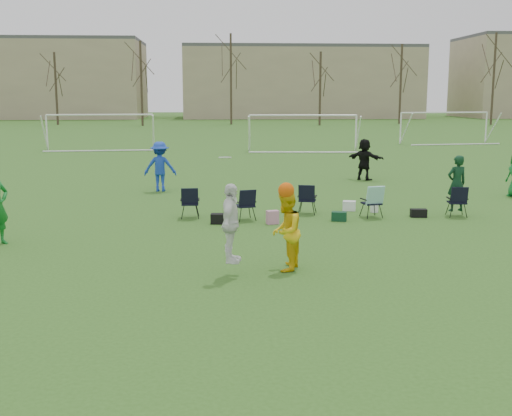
{
  "coord_description": "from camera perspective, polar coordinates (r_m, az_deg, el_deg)",
  "views": [
    {
      "loc": [
        -1.85,
        -11.76,
        3.8
      ],
      "look_at": [
        -0.98,
        2.57,
        1.25
      ],
      "focal_mm": 45.0,
      "sensor_mm": 36.0,
      "label": 1
    }
  ],
  "objects": [
    {
      "name": "fielder_black",
      "position": [
        29.19,
        9.62,
        4.28
      ],
      "size": [
        1.66,
        1.54,
        1.86
      ],
      "primitive_type": "imported",
      "rotation": [
        0.0,
        0.0,
        2.43
      ],
      "color": "black",
      "rests_on": "ground"
    },
    {
      "name": "ground",
      "position": [
        12.5,
        5.27,
        -7.67
      ],
      "size": [
        260.0,
        260.0,
        0.0
      ],
      "primitive_type": "plane",
      "color": "#2F591C",
      "rests_on": "ground"
    },
    {
      "name": "goal_right",
      "position": [
        52.9,
        16.4,
        7.62
      ],
      "size": [
        7.35,
        1.14,
        2.46
      ],
      "rotation": [
        0.0,
        0.0,
        0.14
      ],
      "color": "white",
      "rests_on": "ground"
    },
    {
      "name": "goal_mid",
      "position": [
        44.19,
        4.18,
        7.6
      ],
      "size": [
        7.4,
        0.63,
        2.46
      ],
      "rotation": [
        0.0,
        0.0,
        -0.07
      ],
      "color": "white",
      "rests_on": "ground"
    },
    {
      "name": "fielder_blue",
      "position": [
        25.69,
        -8.52,
        3.66
      ],
      "size": [
        1.3,
        0.78,
        1.97
      ],
      "primitive_type": "imported",
      "rotation": [
        0.0,
        0.0,
        3.1
      ],
      "color": "#173BB3",
      "rests_on": "ground"
    },
    {
      "name": "sideline_setup",
      "position": [
        20.27,
        7.83,
        0.79
      ],
      "size": [
        9.06,
        2.41,
        1.92
      ],
      "color": "#0D331B",
      "rests_on": "ground"
    },
    {
      "name": "goal_left",
      "position": [
        46.52,
        -13.67,
        7.47
      ],
      "size": [
        7.39,
        0.76,
        2.46
      ],
      "rotation": [
        0.0,
        0.0,
        0.09
      ],
      "color": "white",
      "rests_on": "ground"
    },
    {
      "name": "tree_line",
      "position": [
        81.64,
        -2.04,
        10.96
      ],
      "size": [
        110.28,
        3.28,
        11.4
      ],
      "color": "#382B21",
      "rests_on": "ground"
    },
    {
      "name": "center_contest",
      "position": [
        13.69,
        0.74,
        -1.71
      ],
      "size": [
        1.95,
        1.45,
        2.56
      ],
      "color": "white",
      "rests_on": "ground"
    },
    {
      "name": "building_row",
      "position": [
        108.12,
        1.1,
        11.22
      ],
      "size": [
        126.0,
        16.0,
        13.0
      ],
      "color": "tan",
      "rests_on": "ground"
    }
  ]
}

